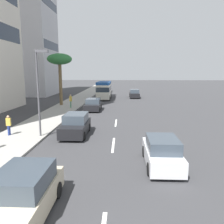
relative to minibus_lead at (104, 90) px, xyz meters
name	(u,v)px	position (x,y,z in m)	size (l,w,h in m)	color
ground_plane	(118,105)	(-7.30, -2.71, -1.74)	(198.00, 198.00, 0.00)	#38383A
sidewalk_right	(71,104)	(-7.30, 4.52, -1.66)	(162.00, 3.94, 0.15)	#9E9B93
lane_stripe_mid	(113,145)	(-26.26, -2.71, -1.73)	(3.20, 0.16, 0.01)	silver
lane_stripe_far	(116,123)	(-19.44, -2.71, -1.73)	(3.20, 0.16, 0.01)	silver
minibus_lead	(104,90)	(0.00, 0.00, 0.00)	(6.68, 2.43, 3.18)	silver
car_second	(22,196)	(-34.26, 0.14, -0.95)	(4.22, 1.93, 1.67)	beige
car_third	(162,152)	(-29.66, -5.45, -0.99)	(4.06, 1.79, 1.59)	silver
car_fourth	(93,105)	(-12.41, 0.43, -1.01)	(4.00, 1.96, 1.54)	black
car_fifth	(134,94)	(2.44, -5.69, -0.97)	(4.80, 1.88, 1.61)	black
car_sixth	(76,125)	(-23.90, 0.38, -0.94)	(4.26, 1.91, 1.71)	black
pedestrian_mid_block	(9,124)	(-24.68, 5.44, -0.75)	(0.30, 0.35, 1.55)	navy
pedestrian_by_tree	(71,100)	(-11.13, 3.66, -0.58)	(0.30, 0.34, 1.80)	#4C8C66
palm_tree	(60,61)	(-8.60, 5.64, 4.80)	(3.51, 3.51, 7.39)	brown
street_lamp	(39,83)	(-24.76, 2.83, 2.42)	(0.24, 0.97, 6.45)	#4C4C51
office_tower_far	(25,11)	(6.90, 16.50, 15.36)	(10.58, 10.18, 34.20)	#BCBCC1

